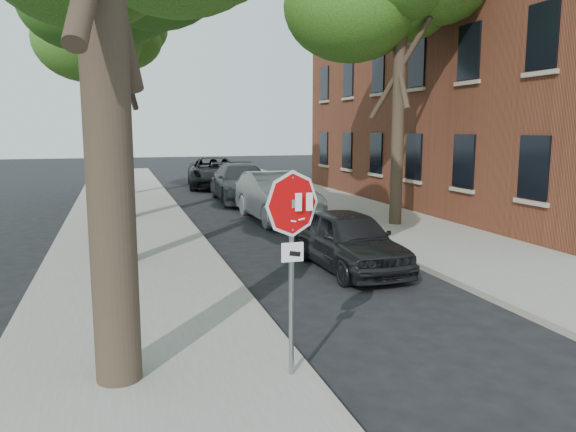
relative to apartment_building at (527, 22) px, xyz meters
name	(u,v)px	position (x,y,z in m)	size (l,w,h in m)	color
ground	(342,376)	(-14.00, -14.00, -7.65)	(120.00, 120.00, 0.00)	black
sidewalk_left	(127,228)	(-16.50, -2.00, -7.59)	(4.00, 55.00, 0.12)	gray
sidewalk_right	(369,216)	(-8.00, -2.00, -7.59)	(4.00, 55.00, 0.12)	gray
curb_left	(191,225)	(-14.45, -2.00, -7.59)	(0.12, 55.00, 0.13)	#9E9384
curb_right	(316,219)	(-10.05, -2.00, -7.59)	(0.12, 55.00, 0.13)	#9E9384
apartment_building	(527,22)	(0.00, 0.00, 0.00)	(12.20, 20.20, 15.30)	brown
stop_sign	(292,234)	(-14.70, -14.03, -5.71)	(0.76, 0.34, 2.61)	gray
tree_far	(111,40)	(-16.72, 7.11, -0.44)	(5.29, 4.91, 9.33)	black
tree_right	(399,0)	(-8.02, -3.89, -0.44)	(5.29, 4.91, 9.33)	black
car_a	(349,240)	(-11.68, -8.75, -6.96)	(1.63, 4.05, 1.38)	black
car_b	(277,197)	(-11.40, -1.67, -6.80)	(1.82, 5.21, 1.72)	gray
car_c	(242,183)	(-11.40, 4.12, -6.82)	(2.34, 5.76, 1.67)	#47474C
car_d	(214,172)	(-11.61, 10.33, -6.81)	(2.80, 6.07, 1.69)	black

